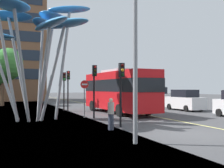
# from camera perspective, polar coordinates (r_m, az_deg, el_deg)

# --- Properties ---
(ground) EXTENTS (120.00, 240.00, 0.10)m
(ground) POSITION_cam_1_polar(r_m,az_deg,el_deg) (13.53, 14.27, -10.33)
(ground) COLOR #424244
(red_bus) EXTENTS (3.12, 10.42, 3.80)m
(red_bus) POSITION_cam_1_polar(r_m,az_deg,el_deg) (24.12, 1.36, -1.11)
(red_bus) COLOR red
(red_bus) RESTS_ON ground
(leaf_sculpture) EXTENTS (8.84, 8.77, 8.29)m
(leaf_sculpture) POSITION_cam_1_polar(r_m,az_deg,el_deg) (19.66, -16.35, 11.84)
(leaf_sculpture) COLOR #9EA0A5
(leaf_sculpture) RESTS_ON ground
(traffic_light_kerb_near) EXTENTS (0.28, 0.42, 3.59)m
(traffic_light_kerb_near) POSITION_cam_1_polar(r_m,az_deg,el_deg) (15.36, 1.94, 0.70)
(traffic_light_kerb_near) COLOR black
(traffic_light_kerb_near) RESTS_ON ground
(traffic_light_kerb_far) EXTENTS (0.28, 0.42, 3.85)m
(traffic_light_kerb_far) POSITION_cam_1_polar(r_m,az_deg,el_deg) (19.87, -3.69, 0.86)
(traffic_light_kerb_far) COLOR black
(traffic_light_kerb_far) RESTS_ON ground
(traffic_light_island_mid) EXTENTS (0.28, 0.42, 3.68)m
(traffic_light_island_mid) POSITION_cam_1_polar(r_m,az_deg,el_deg) (26.51, -9.92, 0.20)
(traffic_light_island_mid) COLOR black
(traffic_light_island_mid) RESTS_ON ground
(traffic_light_opposite) EXTENTS (0.28, 0.42, 3.78)m
(traffic_light_opposite) POSITION_cam_1_polar(r_m,az_deg,el_deg) (25.90, -9.11, 0.38)
(traffic_light_opposite) COLOR black
(traffic_light_opposite) RESTS_ON ground
(car_parked_far) EXTENTS (1.91, 4.44, 2.03)m
(car_parked_far) POSITION_cam_1_polar(r_m,az_deg,el_deg) (27.84, 14.87, -3.36)
(car_parked_far) COLOR silver
(car_parked_far) RESTS_ON ground
(car_side_street) EXTENTS (1.98, 4.12, 2.30)m
(car_side_street) POSITION_cam_1_polar(r_m,az_deg,el_deg) (33.32, 9.21, -2.76)
(car_side_street) COLOR silver
(car_side_street) RESTS_ON ground
(car_far_side) EXTENTS (1.93, 4.40, 2.08)m
(car_far_side) POSITION_cam_1_polar(r_m,az_deg,el_deg) (39.89, 3.62, -2.59)
(car_far_side) COLOR #2D5138
(car_far_side) RESTS_ON ground
(street_lamp) EXTENTS (1.85, 0.44, 8.88)m
(street_lamp) POSITION_cam_1_polar(r_m,az_deg,el_deg) (11.51, 6.58, 16.24)
(street_lamp) COLOR gray
(street_lamp) RESTS_ON ground
(tree_pavement_near) EXTENTS (4.73, 4.58, 7.28)m
(tree_pavement_near) POSITION_cam_1_polar(r_m,az_deg,el_deg) (36.83, -21.40, 3.48)
(tree_pavement_near) COLOR brown
(tree_pavement_near) RESTS_ON ground
(pedestrian) EXTENTS (0.34, 0.34, 1.66)m
(pedestrian) POSITION_cam_1_polar(r_m,az_deg,el_deg) (14.38, -0.22, -6.24)
(pedestrian) COLOR #2D3342
(pedestrian) RESTS_ON ground
(no_entry_sign) EXTENTS (0.60, 0.12, 2.75)m
(no_entry_sign) POSITION_cam_1_polar(r_m,az_deg,el_deg) (20.02, -5.76, -1.88)
(no_entry_sign) COLOR gray
(no_entry_sign) RESTS_ON ground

